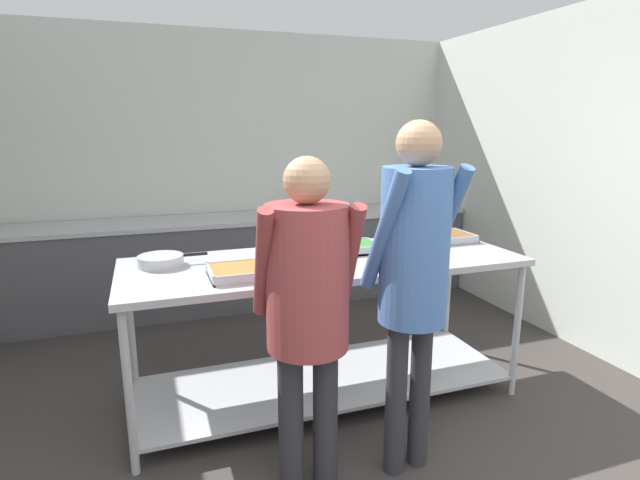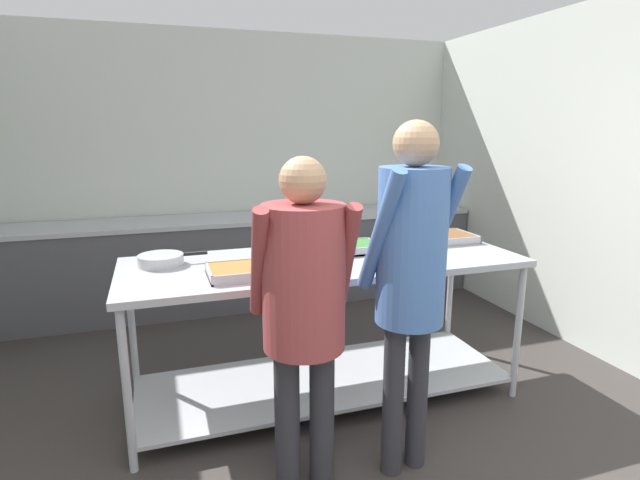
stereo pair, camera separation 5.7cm
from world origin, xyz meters
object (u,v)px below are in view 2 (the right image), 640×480
object	(u,v)px
plate_stack	(399,246)
serving_tray_vegetables	(442,238)
broccoli_bowl	(313,267)
guest_serving_left	(304,294)
water_bottle	(311,200)
sauce_pan	(161,259)
serving_tray_roast	(347,248)
serving_tray_greens	(245,271)
guest_serving_right	(411,263)

from	to	relation	value
plate_stack	serving_tray_vegetables	bearing A→B (deg)	12.76
broccoli_bowl	guest_serving_left	bearing A→B (deg)	-112.74
serving_tray_vegetables	guest_serving_left	xyz separation A→B (m)	(-1.31, -0.95, 0.03)
guest_serving_left	water_bottle	world-z (taller)	guest_serving_left
broccoli_bowl	serving_tray_vegetables	size ratio (longest dim) A/B	0.57
guest_serving_left	broccoli_bowl	bearing A→B (deg)	67.26
serving_tray_vegetables	guest_serving_left	size ratio (longest dim) A/B	0.27
sauce_pan	serving_tray_roast	bearing A→B (deg)	-2.12
serving_tray_roast	serving_tray_vegetables	size ratio (longest dim) A/B	0.95
sauce_pan	broccoli_bowl	bearing A→B (deg)	-30.31
serving_tray_roast	serving_tray_vegetables	xyz separation A→B (m)	(0.75, 0.07, 0.00)
water_bottle	serving_tray_vegetables	bearing A→B (deg)	-77.25
serving_tray_roast	serving_tray_vegetables	distance (m)	0.76
serving_tray_vegetables	water_bottle	xyz separation A→B (m)	(-0.41, 1.82, 0.04)
serving_tray_greens	serving_tray_vegetables	bearing A→B (deg)	14.66
broccoli_bowl	plate_stack	world-z (taller)	broccoli_bowl
serving_tray_roast	guest_serving_right	distance (m)	0.94
serving_tray_roast	broccoli_bowl	bearing A→B (deg)	-130.98
sauce_pan	serving_tray_vegetables	bearing A→B (deg)	0.75
sauce_pan	broccoli_bowl	world-z (taller)	broccoli_bowl
water_bottle	guest_serving_left	bearing A→B (deg)	-107.97
serving_tray_greens	guest_serving_right	bearing A→B (deg)	-41.68
sauce_pan	guest_serving_left	size ratio (longest dim) A/B	0.25
guest_serving_right	plate_stack	bearing A→B (deg)	65.58
serving_tray_vegetables	guest_serving_right	xyz separation A→B (m)	(-0.80, -1.00, 0.15)
water_bottle	plate_stack	bearing A→B (deg)	-89.07
serving_tray_vegetables	guest_serving_left	bearing A→B (deg)	-144.12
serving_tray_roast	plate_stack	bearing A→B (deg)	-2.80
serving_tray_vegetables	serving_tray_roast	bearing A→B (deg)	-174.81
broccoli_bowl	guest_serving_left	size ratio (longest dim) A/B	0.15
serving_tray_greens	serving_tray_roast	distance (m)	0.80
broccoli_bowl	water_bottle	world-z (taller)	water_bottle
guest_serving_left	plate_stack	bearing A→B (deg)	42.84
broccoli_bowl	serving_tray_roast	size ratio (longest dim) A/B	0.60
serving_tray_greens	water_bottle	size ratio (longest dim) A/B	1.60
plate_stack	sauce_pan	bearing A→B (deg)	177.71
serving_tray_roast	serving_tray_greens	bearing A→B (deg)	-156.36
guest_serving_left	serving_tray_roast	bearing A→B (deg)	57.57
sauce_pan	guest_serving_right	bearing A→B (deg)	-40.92
broccoli_bowl	plate_stack	xyz separation A→B (m)	(0.74, 0.41, -0.02)
broccoli_bowl	water_bottle	bearing A→B (deg)	73.01
broccoli_bowl	serving_tray_roast	bearing A→B (deg)	49.02
guest_serving_right	serving_tray_greens	bearing A→B (deg)	138.32
serving_tray_greens	guest_serving_right	distance (m)	0.93
serving_tray_vegetables	sauce_pan	bearing A→B (deg)	-179.25
sauce_pan	broccoli_bowl	distance (m)	0.92
plate_stack	serving_tray_greens	bearing A→B (deg)	-164.69
serving_tray_greens	guest_serving_right	world-z (taller)	guest_serving_right
guest_serving_left	serving_tray_vegetables	bearing A→B (deg)	35.88
sauce_pan	plate_stack	world-z (taller)	sauce_pan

